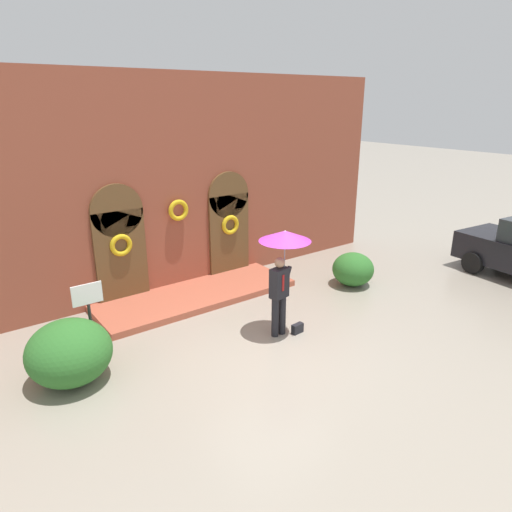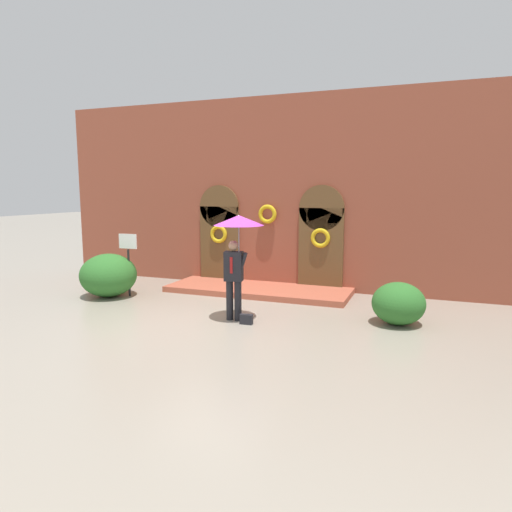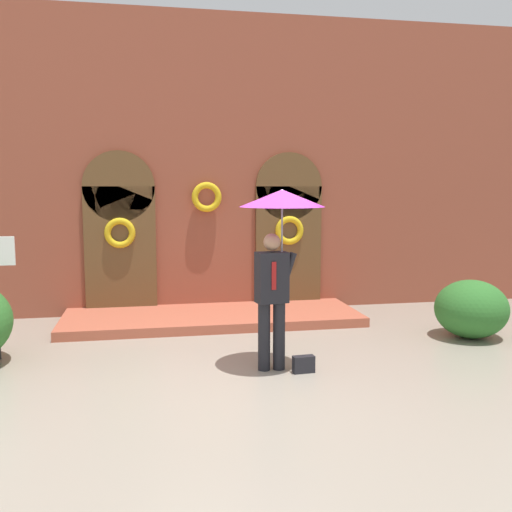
{
  "view_description": "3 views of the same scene",
  "coord_description": "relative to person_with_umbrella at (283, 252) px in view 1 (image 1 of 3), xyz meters",
  "views": [
    {
      "loc": [
        -5.28,
        -6.64,
        4.93
      ],
      "look_at": [
        0.63,
        1.31,
        1.51
      ],
      "focal_mm": 32.0,
      "sensor_mm": 36.0,
      "label": 1
    },
    {
      "loc": [
        4.48,
        -8.86,
        2.9
      ],
      "look_at": [
        0.54,
        1.46,
        1.3
      ],
      "focal_mm": 32.0,
      "sensor_mm": 36.0,
      "label": 2
    },
    {
      "loc": [
        -1.09,
        -6.85,
        2.4
      ],
      "look_at": [
        0.57,
        1.89,
        1.31
      ],
      "focal_mm": 40.0,
      "sensor_mm": 36.0,
      "label": 3
    }
  ],
  "objects": [
    {
      "name": "sign_post",
      "position": [
        -3.75,
        1.16,
        -0.75
      ],
      "size": [
        0.56,
        0.06,
        1.72
      ],
      "color": "black",
      "rests_on": "ground"
    },
    {
      "name": "person_with_umbrella",
      "position": [
        0.0,
        0.0,
        0.0
      ],
      "size": [
        1.1,
        1.1,
        2.36
      ],
      "color": "black",
      "rests_on": "ground"
    },
    {
      "name": "shrub_right",
      "position": [
        3.37,
        0.99,
        -1.45
      ],
      "size": [
        1.14,
        1.14,
        0.92
      ],
      "primitive_type": "ellipsoid",
      "color": "#2D6B28",
      "rests_on": "ground"
    },
    {
      "name": "handbag",
      "position": [
        0.28,
        -0.2,
        -1.8
      ],
      "size": [
        0.29,
        0.14,
        0.22
      ],
      "primitive_type": "cube",
      "rotation": [
        0.0,
        0.0,
        0.07
      ],
      "color": "black",
      "rests_on": "ground"
    },
    {
      "name": "shrub_left",
      "position": [
        -4.25,
        0.91,
        -1.32
      ],
      "size": [
        1.51,
        1.54,
        1.18
      ],
      "primitive_type": "ellipsoid",
      "color": "#2D6B28",
      "rests_on": "ground"
    },
    {
      "name": "building_facade",
      "position": [
        -0.57,
        3.89,
        0.76
      ],
      "size": [
        14.0,
        2.3,
        5.6
      ],
      "color": "brown",
      "rests_on": "ground"
    },
    {
      "name": "ground_plane",
      "position": [
        -0.57,
        -0.26,
        -1.91
      ],
      "size": [
        80.0,
        80.0,
        0.0
      ],
      "primitive_type": "plane",
      "color": "gray"
    }
  ]
}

